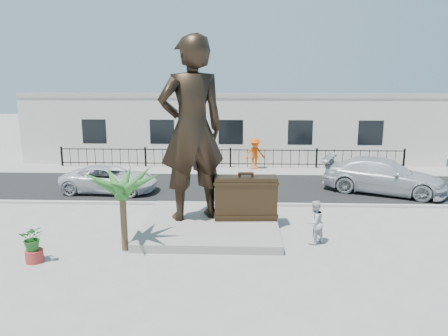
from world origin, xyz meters
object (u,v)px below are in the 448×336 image
(suitcase, at_px, (246,198))
(car_white, at_px, (110,179))
(statue, at_px, (192,129))
(tourist, at_px, (314,222))

(suitcase, bearing_deg, car_white, 142.23)
(statue, height_order, tourist, statue)
(tourist, height_order, car_white, tourist)
(tourist, bearing_deg, statue, -60.30)
(statue, distance_m, tourist, 5.74)
(tourist, distance_m, car_white, 11.39)
(car_white, bearing_deg, suitcase, -121.08)
(car_white, bearing_deg, statue, -130.90)
(statue, relative_size, tourist, 4.46)
(statue, relative_size, suitcase, 2.92)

